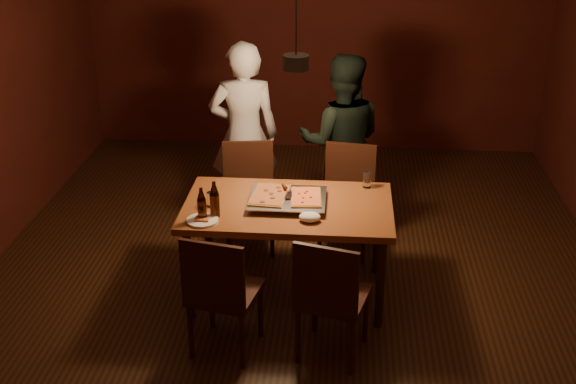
# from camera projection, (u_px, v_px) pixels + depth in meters

# --- Properties ---
(room_shell) EXTENTS (6.00, 6.00, 6.00)m
(room_shell) POSITION_uv_depth(u_px,v_px,m) (296.00, 111.00, 5.07)
(room_shell) COLOR #3B2010
(room_shell) RESTS_ON ground
(dining_table) EXTENTS (1.50, 0.90, 0.75)m
(dining_table) POSITION_uv_depth(u_px,v_px,m) (288.00, 214.00, 5.22)
(dining_table) COLOR brown
(dining_table) RESTS_ON floor
(chair_far_left) EXTENTS (0.48, 0.48, 0.49)m
(chair_far_left) POSITION_uv_depth(u_px,v_px,m) (249.00, 186.00, 6.01)
(chair_far_left) COLOR #38190F
(chair_far_left) RESTS_ON floor
(chair_far_right) EXTENTS (0.48, 0.48, 0.49)m
(chair_far_right) POSITION_uv_depth(u_px,v_px,m) (348.00, 189.00, 5.96)
(chair_far_right) COLOR #38190F
(chair_far_right) RESTS_ON floor
(chair_near_left) EXTENTS (0.50, 0.50, 0.49)m
(chair_near_left) POSITION_uv_depth(u_px,v_px,m) (220.00, 285.00, 4.60)
(chair_near_left) COLOR #38190F
(chair_near_left) RESTS_ON floor
(chair_near_right) EXTENTS (0.52, 0.52, 0.49)m
(chair_near_right) POSITION_uv_depth(u_px,v_px,m) (330.00, 290.00, 4.55)
(chair_near_right) COLOR #38190F
(chair_near_right) RESTS_ON floor
(pizza_tray) EXTENTS (0.56, 0.46, 0.05)m
(pizza_tray) POSITION_uv_depth(u_px,v_px,m) (288.00, 200.00, 5.20)
(pizza_tray) COLOR silver
(pizza_tray) RESTS_ON dining_table
(pizza_meat) EXTENTS (0.28, 0.41, 0.02)m
(pizza_meat) POSITION_uv_depth(u_px,v_px,m) (270.00, 195.00, 5.20)
(pizza_meat) COLOR maroon
(pizza_meat) RESTS_ON pizza_tray
(pizza_cheese) EXTENTS (0.24, 0.35, 0.02)m
(pizza_cheese) POSITION_uv_depth(u_px,v_px,m) (306.00, 197.00, 5.17)
(pizza_cheese) COLOR gold
(pizza_cheese) RESTS_ON pizza_tray
(spatula) EXTENTS (0.16, 0.26, 0.04)m
(spatula) POSITION_uv_depth(u_px,v_px,m) (288.00, 195.00, 5.19)
(spatula) COLOR silver
(spatula) RESTS_ON pizza_tray
(beer_bottle_a) EXTENTS (0.06, 0.06, 0.24)m
(beer_bottle_a) POSITION_uv_depth(u_px,v_px,m) (202.00, 204.00, 4.92)
(beer_bottle_a) COLOR black
(beer_bottle_a) RESTS_ON dining_table
(beer_bottle_b) EXTENTS (0.07, 0.07, 0.26)m
(beer_bottle_b) POSITION_uv_depth(u_px,v_px,m) (214.00, 199.00, 4.96)
(beer_bottle_b) COLOR black
(beer_bottle_b) RESTS_ON dining_table
(water_glass_left) EXTENTS (0.07, 0.07, 0.11)m
(water_glass_left) POSITION_uv_depth(u_px,v_px,m) (212.00, 199.00, 5.14)
(water_glass_left) COLOR silver
(water_glass_left) RESTS_ON dining_table
(water_glass_right) EXTENTS (0.06, 0.06, 0.13)m
(water_glass_right) POSITION_uv_depth(u_px,v_px,m) (367.00, 179.00, 5.44)
(water_glass_right) COLOR silver
(water_glass_right) RESTS_ON dining_table
(plate_slice) EXTENTS (0.22, 0.22, 0.03)m
(plate_slice) POSITION_uv_depth(u_px,v_px,m) (202.00, 220.00, 4.94)
(plate_slice) COLOR white
(plate_slice) RESTS_ON dining_table
(napkin) EXTENTS (0.15, 0.11, 0.06)m
(napkin) POSITION_uv_depth(u_px,v_px,m) (310.00, 217.00, 4.94)
(napkin) COLOR white
(napkin) RESTS_ON dining_table
(diner_white) EXTENTS (0.65, 0.48, 1.65)m
(diner_white) POSITION_uv_depth(u_px,v_px,m) (244.00, 135.00, 6.29)
(diner_white) COLOR silver
(diner_white) RESTS_ON floor
(diner_dark) EXTENTS (0.77, 0.60, 1.56)m
(diner_dark) POSITION_uv_depth(u_px,v_px,m) (341.00, 142.00, 6.27)
(diner_dark) COLOR black
(diner_dark) RESTS_ON floor
(pendant_lamp) EXTENTS (0.18, 0.18, 1.10)m
(pendant_lamp) POSITION_uv_depth(u_px,v_px,m) (296.00, 61.00, 4.92)
(pendant_lamp) COLOR black
(pendant_lamp) RESTS_ON ceiling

